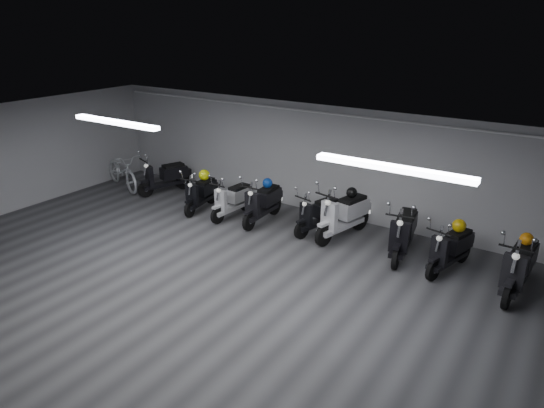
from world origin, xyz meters
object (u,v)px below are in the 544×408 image
Objects in this scene: scooter_8 at (451,242)px; scooter_2 at (232,194)px; scooter_9 at (520,258)px; helmet_3 at (527,239)px; scooter_6 at (344,208)px; helmet_2 at (352,193)px; scooter_0 at (164,171)px; scooter_3 at (262,197)px; helmet_0 at (204,175)px; scooter_1 at (200,188)px; helmet_1 at (267,183)px; helmet_4 at (459,226)px; scooter_5 at (319,208)px; bicycle at (122,166)px; scooter_7 at (404,225)px.

scooter_2 is at bearing -163.99° from scooter_8.
helmet_3 is (0.02, 0.27, 0.29)m from scooter_9.
scooter_6 reaches higher than helmet_2.
helmet_3 is (3.71, -0.48, -0.03)m from helmet_2.
scooter_0 reaches higher than scooter_2.
helmet_0 is at bearing 177.31° from scooter_3.
scooter_1 is 0.96× the size of scooter_8.
helmet_1 is 0.91× the size of helmet_4.
helmet_1 is 5.84m from helmet_3.
scooter_8 is at bearing -176.55° from helmet_3.
scooter_8 is at bearing 175.44° from scooter_9.
scooter_0 is at bearing -176.89° from helmet_2.
scooter_5 is at bearing -2.70° from scooter_1.
scooter_3 reaches higher than helmet_1.
scooter_1 is 4.04m from helmet_2.
scooter_1 is 6.52× the size of helmet_2.
scooter_2 is at bearing -167.10° from helmet_2.
scooter_3 is at bearing -159.44° from scooter_6.
scooter_6 reaches higher than scooter_3.
scooter_3 is at bearing -165.83° from helmet_2.
scooter_8 is 6.41m from helmet_0.
scooter_9 reaches higher than helmet_0.
scooter_2 is (2.74, -0.37, -0.05)m from scooter_0.
bicycle is at bearing 168.45° from scooter_1.
scooter_6 is 7.19× the size of helmet_4.
scooter_6 is 2.50m from scooter_8.
scooter_0 is 1.09× the size of scooter_5.
scooter_3 is 1.88m from helmet_0.
scooter_3 is (0.83, 0.14, 0.05)m from scooter_2.
scooter_7 is at bearing -0.54° from scooter_3.
scooter_9 is (4.36, -0.42, 0.10)m from scooter_5.
scooter_0 is 1.05× the size of scooter_8.
scooter_6 is at bearing 0.59° from helmet_1.
scooter_0 is 3.57m from helmet_1.
helmet_0 is 7.69m from helmet_3.
scooter_3 is 6.13× the size of helmet_0.
scooter_0 is at bearing 156.05° from scooter_1.
helmet_2 is at bearing 41.16° from scooter_5.
helmet_2 is at bearing 7.68° from helmet_1.
scooter_8 reaches higher than helmet_0.
scooter_6 is at bearing 164.66° from scooter_7.
scooter_0 is 9.41m from helmet_3.
scooter_2 is 1.08m from helmet_0.
scooter_8 reaches higher than helmet_3.
helmet_1 reaches higher than helmet_4.
scooter_8 is 0.89× the size of scooter_9.
helmet_1 is at bearing 21.08° from scooter_0.
scooter_5 is 3.17m from helmet_4.
scooter_9 reaches higher than helmet_4.
scooter_1 is at bearing -178.05° from helmet_3.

